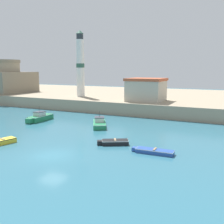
# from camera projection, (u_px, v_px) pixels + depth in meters

# --- Properties ---
(ground_plane) EXTENTS (200.00, 200.00, 0.00)m
(ground_plane) POSITION_uv_depth(u_px,v_px,m) (52.00, 155.00, 26.00)
(ground_plane) COLOR #2D667A
(quay_seawall) EXTENTS (120.00, 40.00, 2.36)m
(quay_seawall) POSITION_uv_depth(u_px,v_px,m) (165.00, 99.00, 64.19)
(quay_seawall) COLOR gray
(quay_seawall) RESTS_ON ground
(dinghy_blue_0) EXTENTS (4.33, 1.25, 0.52)m
(dinghy_blue_0) POSITION_uv_depth(u_px,v_px,m) (154.00, 151.00, 26.49)
(dinghy_blue_0) COLOR #284C9E
(dinghy_blue_0) RESTS_ON ground
(motorboat_green_1) EXTENTS (1.86, 5.49, 2.47)m
(motorboat_green_1) POSITION_uv_depth(u_px,v_px,m) (40.00, 117.00, 43.22)
(motorboat_green_1) COLOR #237A4C
(motorboat_green_1) RESTS_ON ground
(dinghy_black_2) EXTENTS (3.54, 2.60, 0.60)m
(dinghy_black_2) POSITION_uv_depth(u_px,v_px,m) (114.00, 142.00, 29.64)
(dinghy_black_2) COLOR black
(dinghy_black_2) RESTS_ON ground
(dinghy_yellow_3) EXTENTS (1.97, 3.66, 0.62)m
(dinghy_yellow_3) POSITION_uv_depth(u_px,v_px,m) (1.00, 142.00, 29.79)
(dinghy_yellow_3) COLOR yellow
(dinghy_yellow_3) RESTS_ON ground
(motorboat_green_4) EXTENTS (4.09, 5.71, 2.34)m
(motorboat_green_4) POSITION_uv_depth(u_px,v_px,m) (99.00, 123.00, 39.01)
(motorboat_green_4) COLOR #237A4C
(motorboat_green_4) RESTS_ON ground
(fortress) EXTENTS (12.45, 12.45, 8.54)m
(fortress) POSITION_uv_depth(u_px,v_px,m) (5.00, 80.00, 69.38)
(fortress) COLOR gray
(fortress) RESTS_ON quay_seawall
(lighthouse) EXTENTS (1.81, 1.81, 14.54)m
(lighthouse) POSITION_uv_depth(u_px,v_px,m) (80.00, 65.00, 58.12)
(lighthouse) COLOR silver
(lighthouse) RESTS_ON quay_seawall
(harbor_shed_mid_row) EXTENTS (6.88, 6.56, 4.39)m
(harbor_shed_mid_row) POSITION_uv_depth(u_px,v_px,m) (146.00, 89.00, 50.53)
(harbor_shed_mid_row) COLOR #BCB29E
(harbor_shed_mid_row) RESTS_ON quay_seawall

